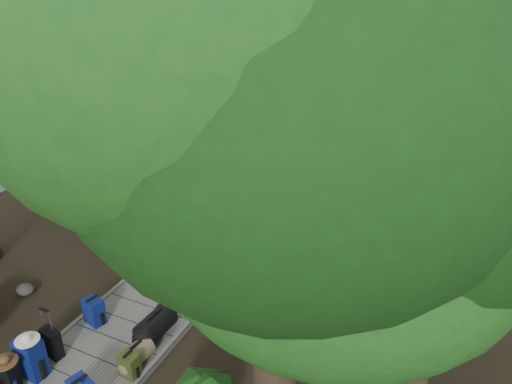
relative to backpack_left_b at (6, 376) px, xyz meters
The scene contains 35 objects.
ground 3.73m from the backpack_left_b, 78.31° to the left, with size 120.00×120.00×0.00m, color #2F2217.
sand_beach 19.65m from the backpack_left_b, 87.81° to the left, with size 40.00×22.00×0.02m, color tan.
water_bay 42.38m from the backpack_left_b, 137.50° to the left, with size 50.00×60.00×0.02m, color #25424C.
boardwalk 4.71m from the backpack_left_b, 80.78° to the left, with size 2.00×12.00×0.12m, color slate.
backpack_left_b is the anchor object (origin of this frame).
backpack_left_c 0.44m from the backpack_left_b, 77.95° to the left, with size 0.43×0.31×0.80m, color navy, non-canonical shape.
backpack_left_d 1.85m from the backpack_left_b, 86.21° to the left, with size 0.37×0.27×0.56m, color navy, non-canonical shape.
backpack_right_d 1.88m from the backpack_left_b, 35.21° to the left, with size 0.31×0.23×0.48m, color #39411A, non-canonical shape.
duffel_right_khaki 2.00m from the backpack_left_b, 43.28° to the left, with size 0.36×0.54×0.36m, color brown, non-canonical shape.
duffel_right_black 2.46m from the backpack_left_b, 56.36° to the left, with size 0.45×0.72×0.45m, color black, non-canonical shape.
suitcase_on_boardwalk 0.88m from the backpack_left_b, 85.86° to the left, with size 0.36×0.20×0.55m, color black, non-canonical shape.
lone_suitcase_on_sand 11.43m from the backpack_left_b, 84.97° to the left, with size 0.46×0.26×0.73m, color black, non-canonical shape.
hat_brown 0.37m from the backpack_left_b, 19.63° to the left, with size 0.40×0.40×0.12m, color #51351E, non-canonical shape.
hat_white 0.70m from the backpack_left_b, 65.38° to the left, with size 0.39×0.39×0.13m, color silver, non-canonical shape.
kayak 14.16m from the backpack_left_b, 98.23° to the left, with size 0.65×2.99×0.30m, color red.
sun_lounger 14.19m from the backpack_left_b, 73.03° to the left, with size 0.65×2.01×0.65m, color silver, non-canonical shape.
tree_right_a 5.53m from the backpack_left_b, 10.56° to the left, with size 4.69×4.69×7.81m, color black, non-canonical shape.
tree_right_b 7.73m from the backpack_left_b, 24.71° to the left, with size 5.66×5.66×10.10m, color black, non-canonical shape.
tree_right_c 8.08m from the backpack_left_b, 54.87° to the left, with size 4.60×4.60×7.96m, color black, non-canonical shape.
tree_right_e 12.05m from the backpack_left_b, 65.54° to the left, with size 4.89×4.89×8.81m, color black, non-canonical shape.
tree_left_c 8.33m from the backpack_left_b, 112.43° to the left, with size 5.07×5.07×8.81m, color black, non-canonical shape.
tree_back_c 20.11m from the backpack_left_b, 72.26° to the left, with size 4.47×4.47×8.05m, color black, non-canonical shape.
palm_right_a 10.43m from the backpack_left_b, 67.76° to the left, with size 4.15×4.15×7.08m, color #124212, non-canonical shape.
palm_right_b 15.90m from the backpack_left_b, 68.25° to the left, with size 4.41×4.41×8.53m, color #124212, non-canonical shape.
palm_right_c 16.54m from the backpack_left_b, 78.77° to the left, with size 4.44×4.44×7.06m, color #124212, non-canonical shape.
palm_left_a 11.47m from the backpack_left_b, 110.87° to the left, with size 4.90×4.90×7.79m, color #124212, non-canonical shape.
rock_left_b 2.76m from the backpack_left_b, 133.37° to the left, with size 0.39×0.35×0.21m, color #4C473F, non-canonical shape.
rock_left_c 4.05m from the backpack_left_b, 103.71° to the left, with size 0.58×0.52×0.32m, color #4C473F, non-canonical shape.
rock_left_d 7.07m from the backpack_left_b, 102.41° to the left, with size 0.26×0.23×0.14m, color #4C473F, non-canonical shape.
rock_right_b 4.25m from the backpack_left_b, 37.58° to the left, with size 0.44×0.40×0.24m, color #4C473F, non-canonical shape.
rock_right_c 6.07m from the backpack_left_b, 64.25° to the left, with size 0.34×0.31×0.19m, color #4C473F, non-canonical shape.
shrub_left_b 4.42m from the backpack_left_b, 101.17° to the left, with size 1.00×1.00×0.90m, color #184D17, non-canonical shape.
shrub_left_c 8.58m from the backpack_left_b, 102.46° to the left, with size 1.20×1.20×1.08m, color #184D17, non-canonical shape.
shrub_right_b 6.57m from the backpack_left_b, 60.50° to the left, with size 1.41×1.41×1.27m, color #184D17, non-canonical shape.
shrub_right_c 9.24m from the backpack_left_b, 74.02° to the left, with size 0.95×0.95×0.86m, color #184D17, non-canonical shape.
Camera 1 is at (5.22, -7.08, 6.51)m, focal length 35.00 mm.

